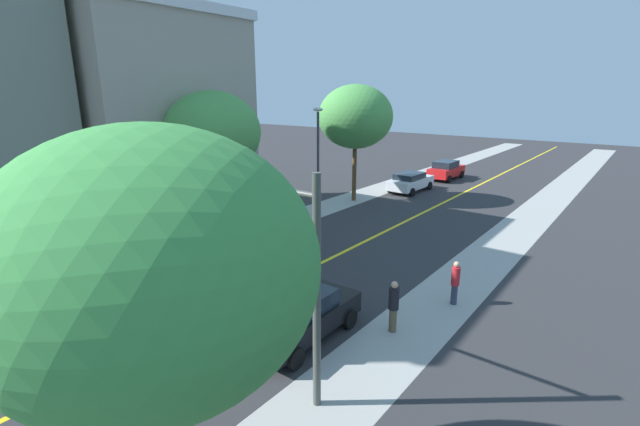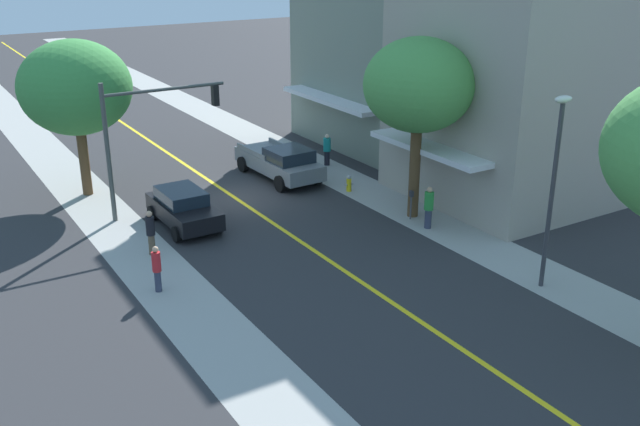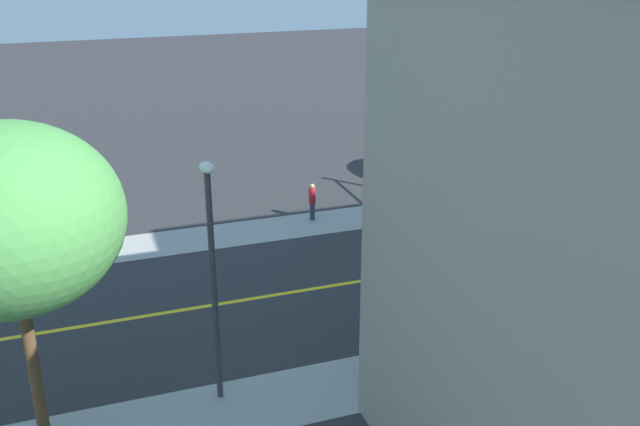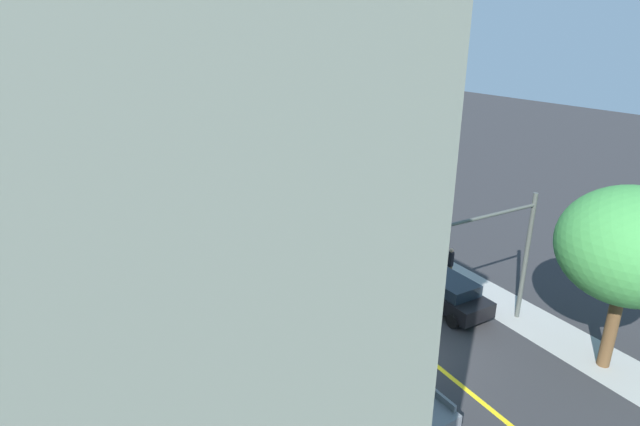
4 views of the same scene
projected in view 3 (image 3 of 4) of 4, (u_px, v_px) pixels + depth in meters
The scene contains 16 objects.
ground_plane at pixel (532, 253), 28.48m from camera, with size 140.00×140.00×0.00m, color #2D2D30.
sidewalk_left at pixel (639, 324), 23.33m from camera, with size 2.57×126.00×0.01m, color #9E9E99.
sidewalk_right at pixel (458, 204), 33.64m from camera, with size 2.57×126.00×0.01m, color #9E9E99.
road_centerline_stripe at pixel (532, 253), 28.48m from camera, with size 0.20×126.00×0.00m, color yellow.
street_tree_left_near at pixel (550, 92), 32.98m from camera, with size 5.03×5.03×7.21m.
street_tree_right_corner at pixel (8, 219), 15.92m from camera, with size 5.14×5.14×8.12m.
street_tree_left_far at pixel (489, 174), 19.64m from camera, with size 4.58×4.58×7.68m.
fire_hydrant at pixel (577, 310), 23.34m from camera, with size 0.44×0.24×0.82m.
parking_meter at pixel (461, 324), 21.61m from camera, with size 0.12×0.18×1.30m.
traffic_light_mast at pixel (493, 132), 30.53m from camera, with size 5.42×0.32×5.91m.
street_lamp at pixel (212, 260), 18.20m from camera, with size 0.70×0.36×6.70m.
black_sedan_right_curb at pixel (451, 212), 30.52m from camera, with size 2.08×4.24×1.56m.
grey_pickup_truck at pixel (624, 260), 25.83m from camera, with size 2.50×5.66×1.74m.
pedestrian_green_shirt at pixel (427, 328), 21.22m from camera, with size 0.39×0.39×1.81m.
pedestrian_red_shirt at pixel (312, 201), 31.52m from camera, with size 0.31×0.31×1.68m.
pedestrian_black_shirt at pixel (385, 198), 31.70m from camera, with size 0.34×0.34×1.77m.
Camera 3 is at (-21.67, 16.59, 11.84)m, focal length 40.25 mm.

